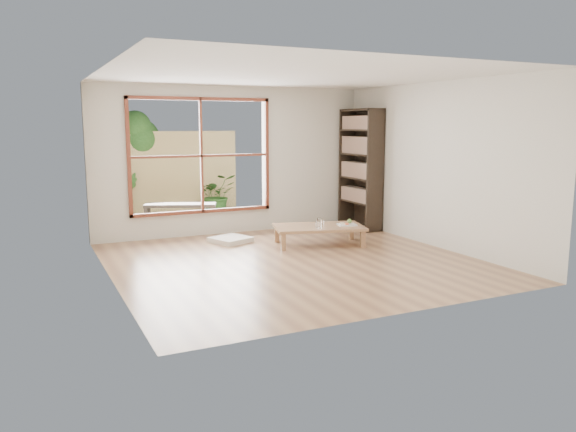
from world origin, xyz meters
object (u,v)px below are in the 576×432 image
object	(u,v)px
low_table	(319,228)
bookshelf	(361,169)
garden_bench	(180,207)
food_tray	(347,224)

from	to	relation	value
low_table	bookshelf	distance (m)	1.94
low_table	garden_bench	bearing A→B (deg)	137.75
bookshelf	food_tray	xyz separation A→B (m)	(-0.98, -1.15, -0.78)
bookshelf	garden_bench	distance (m)	3.49
food_tray	garden_bench	size ratio (longest dim) A/B	0.24
bookshelf	garden_bench	bearing A→B (deg)	152.79
garden_bench	bookshelf	bearing A→B (deg)	-5.40
garden_bench	low_table	bearing A→B (deg)	-36.17
low_table	bookshelf	bearing A→B (deg)	50.94
bookshelf	low_table	bearing A→B (deg)	-144.79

